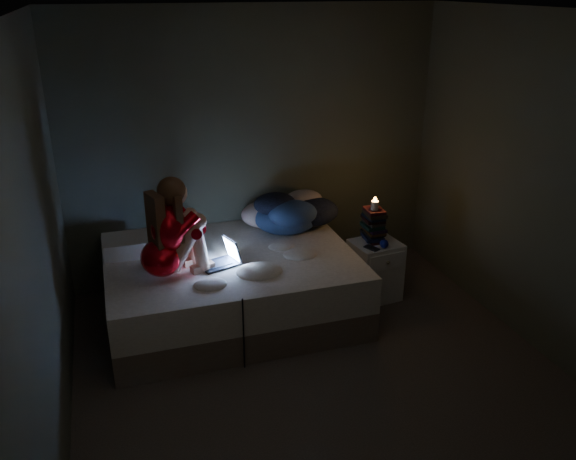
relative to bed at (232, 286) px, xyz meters
name	(u,v)px	position (x,y,z in m)	size (l,w,h in m)	color
floor	(321,377)	(0.44, -1.10, -0.30)	(3.60, 3.80, 0.02)	#352D2B
ceiling	(331,10)	(0.44, -1.10, 2.32)	(3.60, 3.80, 0.02)	silver
wall_back	(254,148)	(0.44, 0.81, 1.01)	(3.60, 0.02, 2.60)	#41443D
wall_front	(499,386)	(0.44, -3.01, 1.01)	(3.60, 0.02, 2.60)	#41443D
wall_left	(39,250)	(-1.37, -1.10, 1.01)	(0.02, 3.80, 2.60)	#41443D
wall_right	(549,191)	(2.25, -1.10, 1.01)	(0.02, 3.80, 2.60)	#41443D
bed	(232,286)	(0.00, 0.00, 0.00)	(2.11, 1.58, 0.58)	#B8B1A4
pillow	(132,245)	(-0.80, 0.33, 0.36)	(0.49, 0.35, 0.14)	white
woman	(159,230)	(-0.60, -0.23, 0.70)	(0.51, 0.33, 0.82)	#A90518
laptop	(218,253)	(-0.14, -0.16, 0.40)	(0.32, 0.23, 0.23)	black
clothes_pile	(287,210)	(0.64, 0.42, 0.49)	(0.66, 0.53, 0.39)	navy
nightstand	(375,270)	(1.34, -0.08, -0.01)	(0.42, 0.37, 0.56)	white
book_stack	(374,224)	(1.33, -0.02, 0.43)	(0.19, 0.25, 0.32)	black
candle	(375,203)	(1.33, -0.02, 0.63)	(0.07, 0.07, 0.08)	beige
phone	(370,248)	(1.23, -0.18, 0.27)	(0.07, 0.14, 0.01)	black
blue_orb	(383,244)	(1.34, -0.21, 0.31)	(0.08, 0.08, 0.08)	navy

